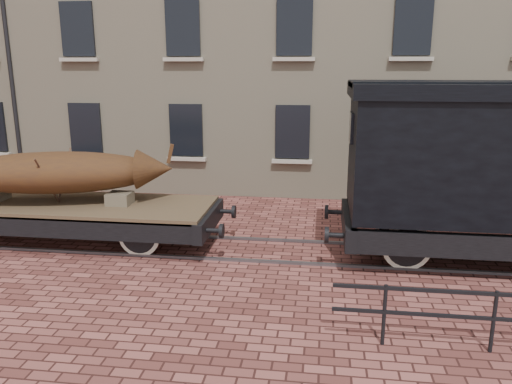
# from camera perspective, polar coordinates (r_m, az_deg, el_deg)

# --- Properties ---
(ground) EXTENTS (90.00, 90.00, 0.00)m
(ground) POSITION_cam_1_polar(r_m,az_deg,el_deg) (11.93, -2.35, -6.58)
(ground) COLOR #572A25
(rail_track) EXTENTS (30.00, 1.52, 0.06)m
(rail_track) POSITION_cam_1_polar(r_m,az_deg,el_deg) (11.92, -2.35, -6.45)
(rail_track) COLOR #59595E
(rail_track) RESTS_ON ground
(flatcar_wagon) EXTENTS (8.59, 2.33, 1.30)m
(flatcar_wagon) POSITION_cam_1_polar(r_m,az_deg,el_deg) (13.16, -21.73, -1.91)
(flatcar_wagon) COLOR #49392D
(flatcar_wagon) RESTS_ON ground
(iron_boat) EXTENTS (5.64, 2.66, 1.40)m
(iron_boat) POSITION_cam_1_polar(r_m,az_deg,el_deg) (12.93, -21.93, 2.12)
(iron_boat) COLOR #482A13
(iron_boat) RESTS_ON flatcar_wagon
(goods_van) EXTENTS (7.60, 2.77, 3.93)m
(goods_van) POSITION_cam_1_polar(r_m,az_deg,el_deg) (11.78, 26.99, 4.04)
(goods_van) COLOR black
(goods_van) RESTS_ON ground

